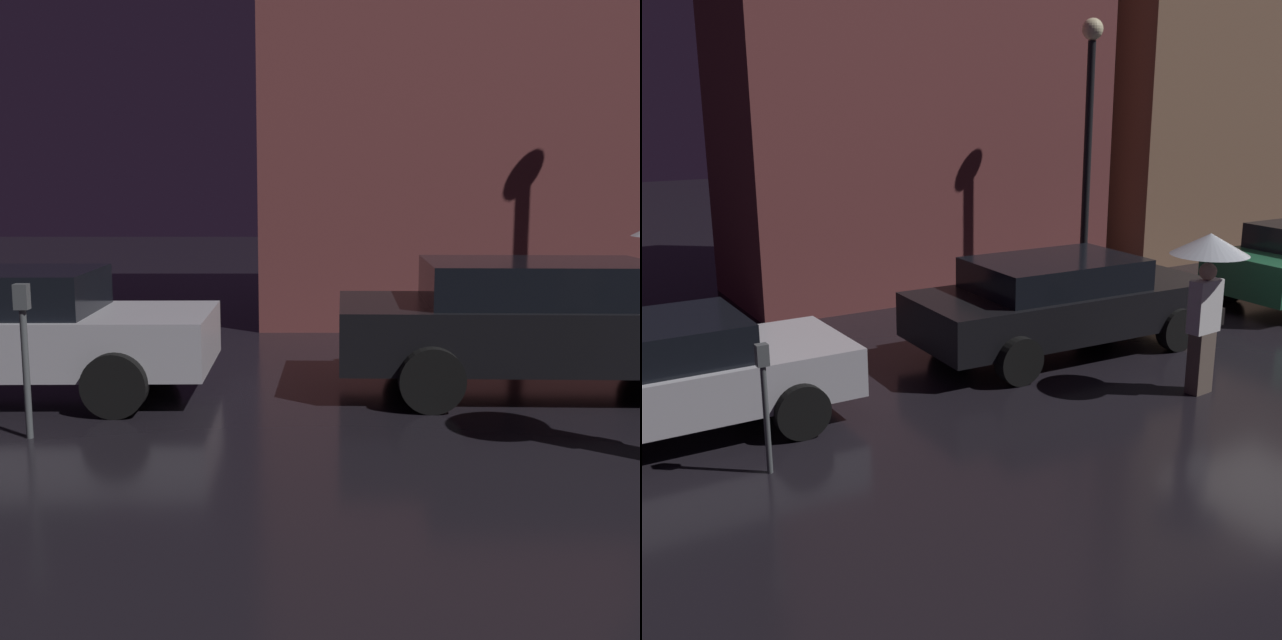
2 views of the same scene
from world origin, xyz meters
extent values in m
plane|color=black|center=(0.00, 0.00, 0.00)|extent=(60.00, 60.00, 0.00)
cube|color=brown|center=(-2.83, 6.50, 5.23)|extent=(7.30, 3.00, 10.45)
cube|color=#8C664C|center=(6.17, 6.50, 4.56)|extent=(8.57, 3.00, 9.11)
cube|color=#B7B7BF|center=(-8.84, 1.26, 0.60)|extent=(4.32, 1.72, 0.58)
cylinder|color=black|center=(-7.51, 2.09, 0.31)|extent=(0.63, 0.22, 0.63)
cylinder|color=black|center=(-7.51, 0.43, 0.31)|extent=(0.63, 0.22, 0.63)
cube|color=black|center=(-3.03, 1.50, 0.64)|extent=(4.66, 1.95, 0.64)
cube|color=black|center=(-3.22, 1.50, 1.18)|extent=(2.44, 1.67, 0.44)
cylinder|color=black|center=(-1.60, 2.41, 0.33)|extent=(0.65, 0.22, 0.65)
cylinder|color=black|center=(-1.60, 0.59, 0.33)|extent=(0.65, 0.22, 0.65)
cylinder|color=black|center=(-4.46, 2.41, 0.33)|extent=(0.65, 0.22, 0.65)
cylinder|color=black|center=(-4.46, 0.59, 0.33)|extent=(0.65, 0.22, 0.65)
cylinder|color=black|center=(1.46, 2.24, 0.34)|extent=(0.67, 0.22, 0.67)
cube|color=#66564C|center=(-2.66, -0.84, 0.40)|extent=(0.32, 0.23, 0.81)
cube|color=white|center=(-2.66, -0.84, 1.14)|extent=(0.46, 0.25, 0.67)
sphere|color=tan|center=(-2.66, -0.84, 1.59)|extent=(0.22, 0.22, 0.22)
cylinder|color=black|center=(-2.66, -0.84, 1.40)|extent=(0.02, 0.02, 0.79)
cone|color=silver|center=(-2.66, -0.84, 1.93)|extent=(0.96, 0.96, 0.26)
cube|color=black|center=(-2.42, -0.84, 0.97)|extent=(0.17, 0.12, 0.22)
cylinder|color=#4C5154|center=(-8.10, -0.23, 0.57)|extent=(0.06, 0.06, 1.14)
cube|color=#4C5154|center=(-8.10, -0.23, 1.25)|extent=(0.12, 0.10, 0.22)
cylinder|color=black|center=(-0.87, 3.69, 2.29)|extent=(0.14, 0.14, 4.58)
sphere|color=#F9EAB7|center=(-0.87, 3.69, 4.76)|extent=(0.37, 0.37, 0.37)
camera|label=1|loc=(-5.55, -7.00, 2.16)|focal=45.00mm
camera|label=2|loc=(-10.24, -7.56, 3.68)|focal=45.00mm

